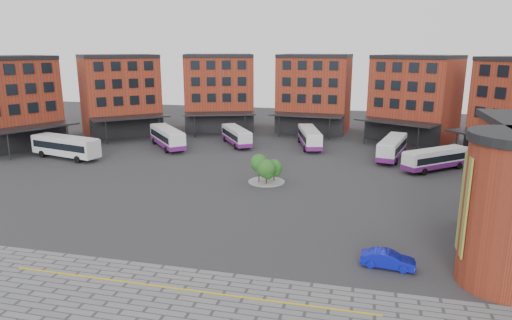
% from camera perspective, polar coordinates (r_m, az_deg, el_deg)
% --- Properties ---
extents(ground, '(160.00, 160.00, 0.00)m').
position_cam_1_polar(ground, '(44.86, -4.53, -6.88)').
color(ground, '#28282B').
rests_on(ground, ground).
extents(yellow_line, '(26.00, 0.15, 0.02)m').
position_cam_1_polar(yellow_line, '(32.32, -9.06, -15.68)').
color(yellow_line, gold).
rests_on(yellow_line, paving_zone).
extents(main_building, '(94.14, 42.48, 14.60)m').
position_cam_1_polar(main_building, '(80.55, 0.66, 7.76)').
color(main_building, maroon).
rests_on(main_building, ground).
extents(tree_island, '(4.40, 4.40, 3.55)m').
position_cam_1_polar(tree_island, '(54.40, 1.34, -1.06)').
color(tree_island, gray).
rests_on(tree_island, ground).
extents(bus_a, '(11.80, 5.28, 3.26)m').
position_cam_1_polar(bus_a, '(72.20, -22.71, 1.69)').
color(bus_a, silver).
rests_on(bus_a, ground).
extents(bus_b, '(9.45, 10.40, 3.22)m').
position_cam_1_polar(bus_b, '(75.15, -11.04, 2.82)').
color(bus_b, silver).
rests_on(bus_b, ground).
extents(bus_c, '(7.49, 9.89, 2.88)m').
position_cam_1_polar(bus_c, '(76.05, -2.47, 3.06)').
color(bus_c, silver).
rests_on(bus_c, ground).
extents(bus_d, '(5.29, 11.10, 3.05)m').
position_cam_1_polar(bus_d, '(74.67, 6.70, 2.84)').
color(bus_d, white).
rests_on(bus_d, ground).
extents(bus_e, '(4.81, 11.24, 3.09)m').
position_cam_1_polar(bus_e, '(69.37, 16.67, 1.51)').
color(bus_e, silver).
rests_on(bus_e, ground).
extents(bus_f, '(9.18, 8.46, 2.86)m').
position_cam_1_polar(bus_f, '(64.79, 21.58, 0.14)').
color(bus_f, white).
rests_on(bus_f, ground).
extents(blue_car, '(4.06, 1.76, 1.30)m').
position_cam_1_polar(blue_car, '(35.85, 16.17, -11.85)').
color(blue_car, '#0D16B4').
rests_on(blue_car, ground).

